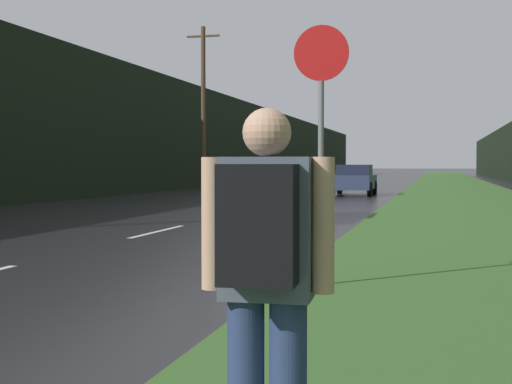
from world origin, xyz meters
name	(u,v)px	position (x,y,z in m)	size (l,w,h in m)	color
grass_verge	(458,191)	(7.06, 40.00, 0.01)	(6.00, 240.00, 0.02)	#386028
lane_stripe_c	(158,231)	(0.00, 14.00, 0.00)	(0.12, 3.00, 0.01)	silver
lane_stripe_d	(243,211)	(0.00, 21.00, 0.00)	(0.12, 3.00, 0.01)	silver
lane_stripe_e	(288,200)	(0.00, 28.00, 0.00)	(0.12, 3.00, 0.01)	silver
treeline_far_side	(215,140)	(-10.06, 50.00, 3.29)	(2.00, 140.00, 6.58)	black
utility_pole_far	(203,107)	(-6.17, 35.57, 4.52)	(1.80, 0.24, 8.78)	#4C3823
stop_sign	(321,129)	(4.57, 7.88, 1.88)	(0.66, 0.07, 3.11)	slate
hitchhiker_with_backpack	(265,274)	(5.19, 2.45, 0.98)	(0.59, 0.42, 1.71)	navy
car_passing_near	(289,192)	(2.03, 18.29, 0.72)	(1.93, 4.47, 1.38)	maroon
car_passing_far	(354,180)	(2.03, 33.98, 0.74)	(1.94, 4.27, 1.47)	#2D3856
car_oncoming	(332,174)	(-2.03, 54.67, 0.74)	(1.90, 4.62, 1.43)	black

